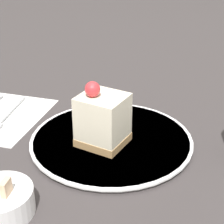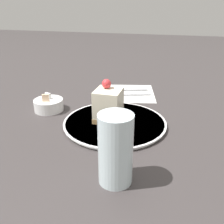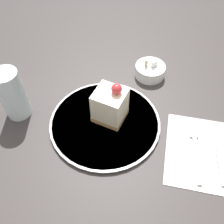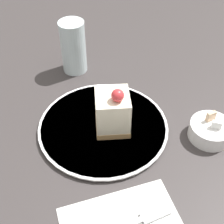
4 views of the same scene
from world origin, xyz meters
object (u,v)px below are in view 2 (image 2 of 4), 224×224
(cake_slice, at_px, (108,105))
(drinking_glass, at_px, (116,149))
(plate, at_px, (115,123))
(knife, at_px, (130,90))
(sugar_bowl, at_px, (49,105))
(fork, at_px, (122,95))

(cake_slice, distance_m, drinking_glass, 0.25)
(plate, bearing_deg, knife, 2.01)
(sugar_bowl, bearing_deg, drinking_glass, -134.20)
(plate, height_order, drinking_glass, drinking_glass)
(fork, distance_m, knife, 0.07)
(plate, height_order, fork, plate)
(plate, distance_m, drinking_glass, 0.24)
(fork, relative_size, knife, 1.11)
(fork, bearing_deg, plate, 169.75)
(fork, xyz_separation_m, knife, (0.06, -0.02, 0.00))
(fork, xyz_separation_m, drinking_glass, (-0.46, -0.09, 0.06))
(plate, distance_m, fork, 0.23)
(drinking_glass, bearing_deg, sugar_bowl, 45.80)
(sugar_bowl, distance_m, drinking_glass, 0.40)
(plate, distance_m, sugar_bowl, 0.23)
(cake_slice, height_order, fork, cake_slice)
(drinking_glass, bearing_deg, plate, 14.04)
(sugar_bowl, relative_size, drinking_glass, 0.65)
(drinking_glass, bearing_deg, fork, 10.72)
(drinking_glass, bearing_deg, knife, 7.38)
(fork, relative_size, sugar_bowl, 1.93)
(plate, xyz_separation_m, cake_slice, (0.01, 0.02, 0.05))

